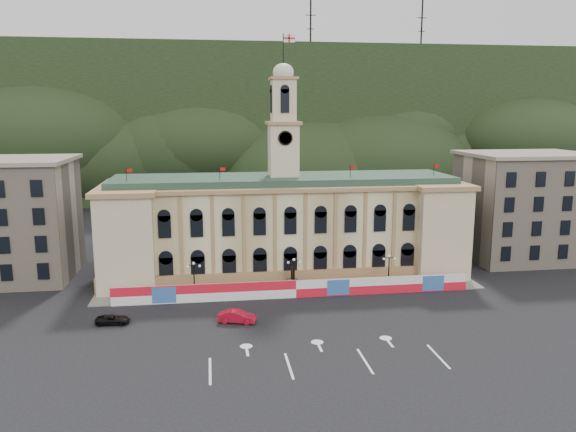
{
  "coord_description": "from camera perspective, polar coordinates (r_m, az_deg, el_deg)",
  "views": [
    {
      "loc": [
        -11.64,
        -58.9,
        25.59
      ],
      "look_at": [
        -0.69,
        18.0,
        11.06
      ],
      "focal_mm": 35.0,
      "sensor_mm": 36.0,
      "label": 1
    }
  ],
  "objects": [
    {
      "name": "hoarding_fence",
      "position": [
        78.75,
        0.85,
        -7.41
      ],
      "size": [
        50.0,
        0.44,
        2.5
      ],
      "color": "red",
      "rests_on": "ground"
    },
    {
      "name": "lamp_center",
      "position": [
        80.02,
        0.59,
        -5.75
      ],
      "size": [
        1.96,
        0.44,
        5.15
      ],
      "color": "black",
      "rests_on": "ground"
    },
    {
      "name": "red_sedan",
      "position": [
        70.24,
        -5.2,
        -10.14
      ],
      "size": [
        4.05,
        5.52,
        1.54
      ],
      "primitive_type": "imported",
      "rotation": [
        0.0,
        0.0,
        1.3
      ],
      "color": "#A40B21",
      "rests_on": "ground"
    },
    {
      "name": "side_building_left",
      "position": [
        96.53,
        -26.92,
        -0.26
      ],
      "size": [
        21.0,
        17.0,
        18.6
      ],
      "color": "#B6A58C",
      "rests_on": "ground"
    },
    {
      "name": "ground",
      "position": [
        65.27,
        2.9,
        -12.5
      ],
      "size": [
        260.0,
        260.0,
        0.0
      ],
      "primitive_type": "plane",
      "color": "black",
      "rests_on": "ground"
    },
    {
      "name": "lane_markings",
      "position": [
        60.79,
        3.82,
        -14.32
      ],
      "size": [
        26.0,
        10.0,
        0.02
      ],
      "primitive_type": null,
      "color": "white",
      "rests_on": "ground"
    },
    {
      "name": "black_suv",
      "position": [
        72.82,
        -17.37,
        -10.0
      ],
      "size": [
        2.41,
        4.33,
        1.14
      ],
      "primitive_type": "imported",
      "rotation": [
        0.0,
        0.0,
        1.51
      ],
      "color": "black",
      "rests_on": "ground"
    },
    {
      "name": "lamp_right",
      "position": [
        83.22,
        10.21,
        -5.27
      ],
      "size": [
        1.96,
        0.44,
        5.15
      ],
      "color": "black",
      "rests_on": "ground"
    },
    {
      "name": "statue",
      "position": [
        81.52,
        0.49,
        -6.82
      ],
      "size": [
        1.4,
        1.4,
        3.72
      ],
      "color": "#595651",
      "rests_on": "ground"
    },
    {
      "name": "side_building_right",
      "position": [
        106.4,
        22.92,
        0.96
      ],
      "size": [
        21.0,
        17.0,
        18.6
      ],
      "color": "#B6A58C",
      "rests_on": "ground"
    },
    {
      "name": "hill_ridge",
      "position": [
        181.38,
        -4.46,
        8.63
      ],
      "size": [
        230.0,
        80.0,
        64.0
      ],
      "color": "black",
      "rests_on": "ground"
    },
    {
      "name": "city_hall",
      "position": [
        89.1,
        -0.43,
        -0.89
      ],
      "size": [
        56.2,
        17.6,
        37.1
      ],
      "color": "beige",
      "rests_on": "ground"
    },
    {
      "name": "pavement",
      "position": [
        81.62,
        0.51,
        -7.62
      ],
      "size": [
        56.0,
        5.5,
        0.16
      ],
      "primitive_type": "cube",
      "color": "slate",
      "rests_on": "ground"
    },
    {
      "name": "lamp_left",
      "position": [
        79.21,
        -9.52,
        -6.07
      ],
      "size": [
        1.96,
        0.44,
        5.15
      ],
      "color": "black",
      "rests_on": "ground"
    }
  ]
}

